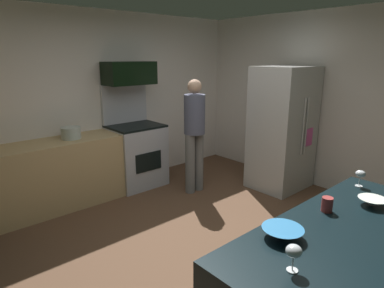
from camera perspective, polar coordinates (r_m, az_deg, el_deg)
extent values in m
cube|color=brown|center=(3.69, 2.12, -17.29)|extent=(5.20, 4.80, 0.02)
cube|color=silver|center=(5.12, -16.22, 7.00)|extent=(5.20, 0.12, 2.60)
cube|color=silver|center=(5.25, 22.93, 6.61)|extent=(0.12, 4.80, 2.60)
cube|color=tan|center=(4.67, -23.52, -5.19)|extent=(2.40, 0.60, 0.90)
cube|color=#B9B9C0|center=(5.16, -9.53, -2.10)|extent=(0.76, 0.64, 0.92)
cube|color=black|center=(5.04, -9.76, 3.06)|extent=(0.76, 0.64, 0.03)
cube|color=#B9B9C0|center=(5.24, -11.61, 6.89)|extent=(0.76, 0.06, 0.60)
cube|color=black|center=(4.90, -7.49, -3.07)|extent=(0.44, 0.01, 0.28)
cube|color=black|center=(5.03, -10.78, 11.94)|extent=(0.74, 0.38, 0.33)
cube|color=beige|center=(5.10, 15.32, 2.58)|extent=(0.84, 0.70, 1.82)
cylinder|color=beige|center=(4.87, 18.72, 2.81)|extent=(0.02, 0.02, 0.82)
cylinder|color=beige|center=(4.93, 19.19, 2.94)|extent=(0.02, 0.02, 0.82)
cube|color=#E657A9|center=(5.07, 19.53, 1.11)|extent=(0.20, 0.01, 0.26)
cylinder|color=slate|center=(4.80, -0.33, -3.44)|extent=(0.14, 0.14, 0.88)
cylinder|color=slate|center=(4.91, 1.16, -3.03)|extent=(0.14, 0.14, 0.88)
cylinder|color=#555970|center=(4.68, 0.44, 5.16)|extent=(0.30, 0.30, 0.56)
sphere|color=tan|center=(4.63, 0.45, 9.90)|extent=(0.20, 0.20, 0.20)
cone|color=white|center=(2.78, 28.70, -8.78)|extent=(0.20, 0.20, 0.06)
cone|color=#2D7AB8|center=(2.13, 15.36, -14.58)|extent=(0.25, 0.25, 0.06)
cylinder|color=silver|center=(1.88, 16.92, -20.15)|extent=(0.06, 0.06, 0.01)
cylinder|color=silver|center=(1.86, 17.02, -19.12)|extent=(0.01, 0.01, 0.08)
ellipsoid|color=silver|center=(1.82, 17.20, -17.26)|extent=(0.08, 0.08, 0.07)
cylinder|color=silver|center=(3.13, 26.87, -6.49)|extent=(0.06, 0.06, 0.01)
cylinder|color=silver|center=(3.12, 26.97, -5.76)|extent=(0.01, 0.01, 0.08)
ellipsoid|color=silver|center=(3.10, 27.12, -4.58)|extent=(0.08, 0.08, 0.06)
cylinder|color=#A23736|center=(2.54, 22.33, -9.65)|extent=(0.08, 0.08, 0.10)
cylinder|color=#B4BFB6|center=(4.63, -20.20, 1.81)|extent=(0.25, 0.25, 0.16)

